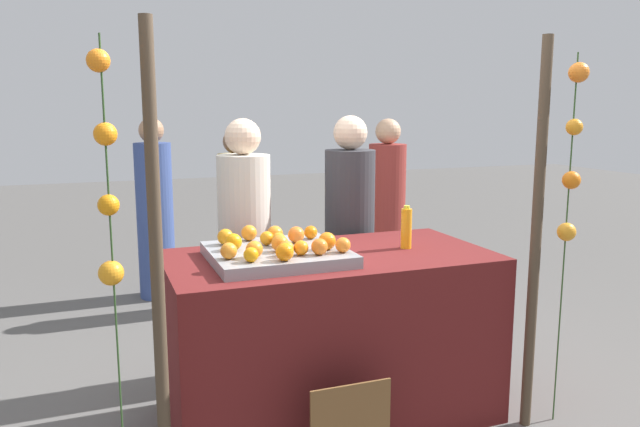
{
  "coord_description": "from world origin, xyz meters",
  "views": [
    {
      "loc": [
        -1.2,
        -3.04,
        1.71
      ],
      "look_at": [
        0.0,
        0.15,
        1.12
      ],
      "focal_mm": 34.83,
      "sensor_mm": 36.0,
      "label": 1
    }
  ],
  "objects_px": {
    "juice_bottle": "(406,228)",
    "stall_counter": "(330,335)",
    "vendor_left": "(245,259)",
    "orange_1": "(229,251)",
    "vendor_right": "(349,249)",
    "orange_0": "(254,249)"
  },
  "relations": [
    {
      "from": "orange_1",
      "to": "juice_bottle",
      "type": "height_order",
      "value": "juice_bottle"
    },
    {
      "from": "vendor_right",
      "to": "vendor_left",
      "type": "bearing_deg",
      "value": -178.33
    },
    {
      "from": "vendor_left",
      "to": "orange_1",
      "type": "bearing_deg",
      "value": -108.72
    },
    {
      "from": "stall_counter",
      "to": "vendor_left",
      "type": "height_order",
      "value": "vendor_left"
    },
    {
      "from": "orange_0",
      "to": "juice_bottle",
      "type": "bearing_deg",
      "value": 9.73
    },
    {
      "from": "orange_1",
      "to": "vendor_right",
      "type": "relative_size",
      "value": 0.05
    },
    {
      "from": "juice_bottle",
      "to": "stall_counter",
      "type": "bearing_deg",
      "value": 178.54
    },
    {
      "from": "vendor_left",
      "to": "orange_0",
      "type": "bearing_deg",
      "value": -100.54
    },
    {
      "from": "stall_counter",
      "to": "orange_0",
      "type": "bearing_deg",
      "value": -159.88
    },
    {
      "from": "stall_counter",
      "to": "orange_1",
      "type": "relative_size",
      "value": 21.5
    },
    {
      "from": "orange_1",
      "to": "vendor_right",
      "type": "bearing_deg",
      "value": 40.16
    },
    {
      "from": "juice_bottle",
      "to": "vendor_left",
      "type": "bearing_deg",
      "value": 138.19
    },
    {
      "from": "orange_0",
      "to": "juice_bottle",
      "type": "distance_m",
      "value": 0.93
    },
    {
      "from": "juice_bottle",
      "to": "vendor_left",
      "type": "xyz_separation_m",
      "value": [
        -0.76,
        0.68,
        -0.27
      ]
    },
    {
      "from": "stall_counter",
      "to": "vendor_left",
      "type": "xyz_separation_m",
      "value": [
        -0.31,
        0.67,
        0.3
      ]
    },
    {
      "from": "orange_1",
      "to": "orange_0",
      "type": "bearing_deg",
      "value": -8.73
    },
    {
      "from": "stall_counter",
      "to": "vendor_right",
      "type": "distance_m",
      "value": 0.86
    },
    {
      "from": "juice_bottle",
      "to": "vendor_left",
      "type": "height_order",
      "value": "vendor_left"
    },
    {
      "from": "orange_0",
      "to": "juice_bottle",
      "type": "height_order",
      "value": "juice_bottle"
    },
    {
      "from": "orange_1",
      "to": "vendor_right",
      "type": "height_order",
      "value": "vendor_right"
    },
    {
      "from": "stall_counter",
      "to": "juice_bottle",
      "type": "height_order",
      "value": "juice_bottle"
    },
    {
      "from": "stall_counter",
      "to": "orange_0",
      "type": "height_order",
      "value": "orange_0"
    }
  ]
}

